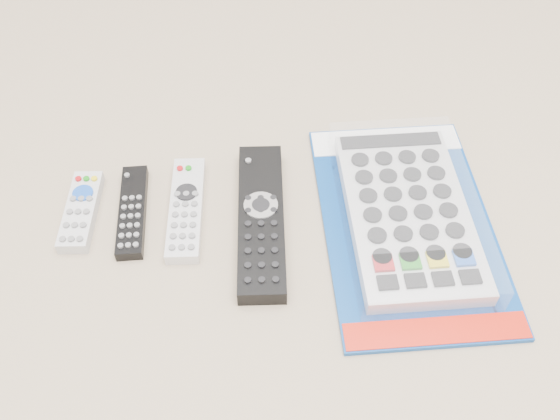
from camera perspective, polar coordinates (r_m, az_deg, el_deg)
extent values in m
plane|color=tan|center=(0.85, -4.10, -2.51)|extent=(5.00, 5.00, 0.00)
cube|color=#B3B3B5|center=(0.91, -17.71, -0.09)|extent=(0.06, 0.14, 0.02)
cylinder|color=#1849B4|center=(0.91, -17.59, 1.50)|extent=(0.03, 0.03, 0.00)
cube|color=black|center=(0.89, -13.33, -0.09)|extent=(0.05, 0.16, 0.02)
cube|color=silver|center=(0.88, -8.57, 0.14)|extent=(0.07, 0.18, 0.02)
cylinder|color=black|center=(0.88, -8.55, 1.63)|extent=(0.03, 0.03, 0.00)
cube|color=black|center=(0.85, -1.74, -0.83)|extent=(0.10, 0.26, 0.02)
cylinder|color=#BABABF|center=(0.85, -1.77, 0.44)|extent=(0.05, 0.05, 0.00)
cube|color=navy|center=(0.87, 11.51, -1.23)|extent=(0.27, 0.40, 0.01)
cube|color=white|center=(0.97, 9.61, 6.26)|extent=(0.23, 0.07, 0.00)
cube|color=red|center=(0.78, 14.13, -10.66)|extent=(0.23, 0.06, 0.00)
cube|color=silver|center=(0.87, 11.58, -0.32)|extent=(0.19, 0.31, 0.02)
cube|color=white|center=(0.86, 11.69, 0.12)|extent=(0.21, 0.33, 0.04)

